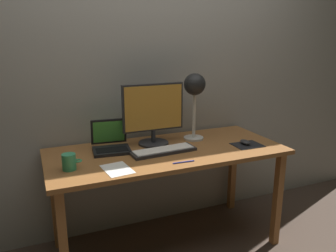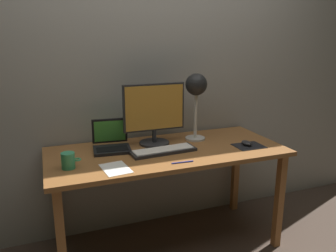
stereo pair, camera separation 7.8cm
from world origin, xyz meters
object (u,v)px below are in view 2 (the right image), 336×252
at_px(keyboard_main, 163,151).
at_px(coffee_mug, 68,161).
at_px(monitor, 154,112).
at_px(laptop, 111,141).
at_px(mouse, 247,143).
at_px(desk_lamp, 196,90).
at_px(pen, 182,162).

relative_size(keyboard_main, coffee_mug, 3.93).
bearing_deg(monitor, keyboard_main, -90.52).
relative_size(laptop, mouse, 2.80).
bearing_deg(monitor, coffee_mug, -157.17).
bearing_deg(laptop, coffee_mug, -138.98).
xyz_separation_m(monitor, mouse, (0.60, -0.27, -0.21)).
bearing_deg(keyboard_main, mouse, -7.21).
relative_size(laptop, desk_lamp, 0.55).
distance_m(mouse, pen, 0.57).
distance_m(monitor, keyboard_main, 0.29).
height_order(monitor, laptop, monitor).
height_order(keyboard_main, pen, keyboard_main).
bearing_deg(pen, laptop, 130.11).
xyz_separation_m(monitor, laptop, (-0.31, 0.01, -0.18)).
xyz_separation_m(desk_lamp, pen, (-0.28, -0.41, -0.37)).
xyz_separation_m(monitor, pen, (0.04, -0.41, -0.23)).
relative_size(mouse, coffee_mug, 0.84).
bearing_deg(keyboard_main, desk_lamp, 30.45).
distance_m(keyboard_main, coffee_mug, 0.62).
height_order(desk_lamp, pen, desk_lamp).
bearing_deg(desk_lamp, coffee_mug, -164.65).
height_order(monitor, keyboard_main, monitor).
relative_size(desk_lamp, mouse, 5.13).
relative_size(keyboard_main, desk_lamp, 0.91).
relative_size(laptop, coffee_mug, 2.35).
xyz_separation_m(keyboard_main, mouse, (0.60, -0.08, 0.01)).
distance_m(laptop, mouse, 0.95).
bearing_deg(keyboard_main, coffee_mug, -173.76).
height_order(monitor, coffee_mug, monitor).
bearing_deg(pen, keyboard_main, 101.28).
distance_m(monitor, desk_lamp, 0.35).
relative_size(monitor, pen, 3.15).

